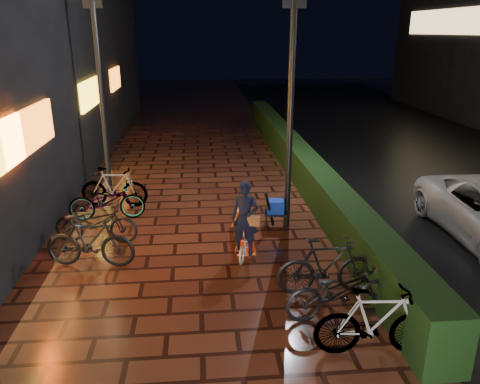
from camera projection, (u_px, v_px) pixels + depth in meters
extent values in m
plane|color=#381911|center=(202.00, 312.00, 7.97)|extent=(80.00, 80.00, 0.00)
cube|color=black|center=(297.00, 159.00, 15.62)|extent=(0.70, 20.00, 1.00)
cube|color=yellow|center=(1.00, 147.00, 8.24)|extent=(0.08, 2.00, 0.90)
cube|color=orange|center=(29.00, 130.00, 9.65)|extent=(0.08, 3.00, 0.90)
cube|color=yellow|center=(90.00, 94.00, 15.30)|extent=(0.08, 2.80, 0.90)
cube|color=orange|center=(115.00, 79.00, 20.01)|extent=(0.08, 2.20, 0.90)
cube|color=#FFD88C|center=(452.00, 21.00, 24.42)|extent=(0.06, 10.00, 1.30)
cylinder|color=black|center=(290.00, 119.00, 10.66)|extent=(0.15, 0.15, 5.28)
cylinder|color=black|center=(102.00, 98.00, 13.55)|extent=(0.15, 0.15, 5.42)
cube|color=black|center=(92.00, 1.00, 12.69)|extent=(0.52, 0.11, 0.36)
imported|color=silver|center=(246.00, 243.00, 9.88)|extent=(0.76, 1.24, 0.62)
imported|color=black|center=(245.00, 218.00, 9.61)|extent=(0.66, 0.54, 1.58)
cube|color=#965428|center=(253.00, 221.00, 9.56)|extent=(0.30, 0.20, 0.20)
cone|color=#FF2F0D|center=(246.00, 236.00, 10.06)|extent=(0.47, 0.47, 0.75)
cone|color=#E0490B|center=(241.00, 212.00, 11.36)|extent=(0.47, 0.47, 0.75)
cube|color=#FF610D|center=(246.00, 251.00, 10.18)|extent=(0.41, 0.41, 0.03)
cube|color=#FC2D0D|center=(241.00, 226.00, 11.48)|extent=(0.41, 0.41, 0.03)
cube|color=red|center=(243.00, 210.00, 10.60)|extent=(0.11, 1.60, 0.07)
cube|color=black|center=(275.00, 213.00, 11.24)|extent=(0.61, 0.52, 0.04)
cylinder|color=black|center=(266.00, 224.00, 11.15)|extent=(0.03, 0.03, 0.38)
cylinder|color=black|center=(285.00, 224.00, 11.13)|extent=(0.03, 0.03, 0.38)
cylinder|color=black|center=(266.00, 218.00, 11.49)|extent=(0.03, 0.03, 0.38)
cylinder|color=black|center=(284.00, 218.00, 11.47)|extent=(0.03, 0.03, 0.38)
cube|color=#0D2DB3|center=(276.00, 206.00, 11.18)|extent=(0.44, 0.39, 0.30)
cylinder|color=black|center=(269.00, 209.00, 11.05)|extent=(0.31, 0.36, 0.97)
imported|color=black|center=(114.00, 187.00, 12.64)|extent=(1.88, 0.77, 1.10)
imported|color=black|center=(96.00, 222.00, 10.46)|extent=(1.95, 0.91, 0.99)
imported|color=black|center=(90.00, 241.00, 9.38)|extent=(1.88, 0.79, 1.10)
imported|color=black|center=(107.00, 201.00, 11.77)|extent=(1.92, 0.79, 0.99)
imported|color=black|center=(327.00, 266.00, 8.40)|extent=(1.83, 0.54, 1.10)
imported|color=black|center=(340.00, 291.00, 7.70)|extent=(1.95, 0.90, 0.99)
imported|color=black|center=(376.00, 322.00, 6.79)|extent=(1.86, 0.64, 1.10)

